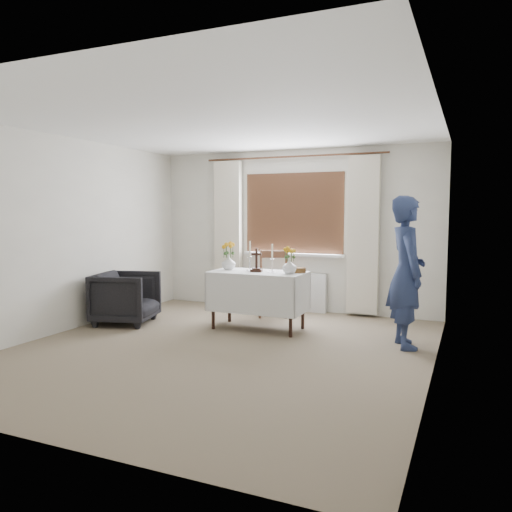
% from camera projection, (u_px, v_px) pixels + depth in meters
% --- Properties ---
extents(ground, '(5.00, 5.00, 0.00)m').
position_uv_depth(ground, '(221.00, 349.00, 5.61)').
color(ground, '#836E5A').
rests_on(ground, ground).
extents(altar_table, '(1.24, 0.64, 0.76)m').
position_uv_depth(altar_table, '(258.00, 300.00, 6.55)').
color(altar_table, white).
rests_on(altar_table, ground).
extents(wooden_chair, '(0.57, 0.57, 0.96)m').
position_uv_depth(wooden_chair, '(273.00, 284.00, 7.38)').
color(wooden_chair, '#4E301B').
rests_on(wooden_chair, ground).
extents(armchair, '(0.96, 0.94, 0.72)m').
position_uv_depth(armchair, '(126.00, 298.00, 6.88)').
color(armchair, black).
rests_on(armchair, ground).
extents(person, '(0.62, 0.74, 1.72)m').
position_uv_depth(person, '(406.00, 272.00, 5.65)').
color(person, navy).
rests_on(person, ground).
extents(radiator, '(1.10, 0.10, 0.60)m').
position_uv_depth(radiator, '(292.00, 291.00, 7.80)').
color(radiator, silver).
rests_on(radiator, ground).
extents(wooden_cross, '(0.16, 0.13, 0.31)m').
position_uv_depth(wooden_cross, '(257.00, 260.00, 6.49)').
color(wooden_cross, black).
rests_on(wooden_cross, altar_table).
extents(candlestick_left, '(0.15, 0.15, 0.40)m').
position_uv_depth(candlestick_left, '(250.00, 256.00, 6.56)').
color(candlestick_left, white).
rests_on(candlestick_left, altar_table).
extents(candlestick_right, '(0.12, 0.12, 0.37)m').
position_uv_depth(candlestick_right, '(272.00, 258.00, 6.40)').
color(candlestick_right, white).
rests_on(candlestick_right, altar_table).
extents(flower_vase_left, '(0.22, 0.22, 0.20)m').
position_uv_depth(flower_vase_left, '(229.00, 263.00, 6.72)').
color(flower_vase_left, silver).
rests_on(flower_vase_left, altar_table).
extents(flower_vase_right, '(0.19, 0.19, 0.19)m').
position_uv_depth(flower_vase_right, '(289.00, 266.00, 6.28)').
color(flower_vase_right, silver).
rests_on(flower_vase_right, altar_table).
extents(wicker_basket, '(0.19, 0.19, 0.07)m').
position_uv_depth(wicker_basket, '(299.00, 270.00, 6.42)').
color(wicker_basket, brown).
rests_on(wicker_basket, altar_table).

